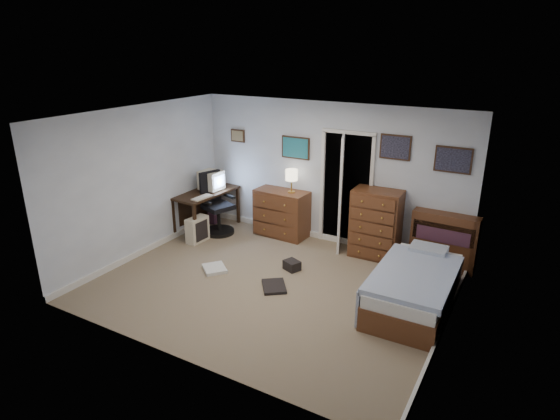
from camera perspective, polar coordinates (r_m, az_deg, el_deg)
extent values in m
cube|color=#846E5B|center=(7.10, -1.10, -9.21)|extent=(5.00, 4.00, 0.02)
cube|color=black|center=(8.96, -9.01, 2.10)|extent=(0.69, 1.37, 0.04)
cube|color=black|center=(8.84, -12.86, -1.05)|extent=(0.05, 0.05, 0.73)
cube|color=black|center=(8.48, -10.33, -1.76)|extent=(0.05, 0.05, 0.73)
cube|color=black|center=(9.69, -7.62, 1.14)|extent=(0.05, 0.05, 0.73)
cube|color=black|center=(9.36, -5.13, 0.57)|extent=(0.05, 0.05, 0.73)
cube|color=black|center=(9.25, -10.23, 0.39)|extent=(0.10, 1.23, 0.51)
cube|color=beige|center=(8.99, -8.40, 3.64)|extent=(0.41, 0.39, 0.35)
cube|color=#8CB2F2|center=(8.87, -7.42, 3.45)|extent=(0.03, 0.29, 0.23)
cube|color=beige|center=(9.05, -8.34, 2.52)|extent=(0.27, 0.27, 0.02)
cube|color=beige|center=(8.58, -9.52, 1.51)|extent=(0.18, 0.42, 0.02)
cube|color=beige|center=(8.61, -10.04, -2.36)|extent=(0.23, 0.44, 0.46)
cube|color=black|center=(8.54, -9.51, -2.51)|extent=(0.02, 0.31, 0.36)
cylinder|color=black|center=(8.99, -7.40, -2.60)|extent=(0.72, 0.72, 0.07)
cylinder|color=black|center=(8.90, -7.47, -1.18)|extent=(0.08, 0.08, 0.43)
cube|color=black|center=(8.81, -7.54, 0.41)|extent=(0.61, 0.61, 0.09)
cube|color=black|center=(8.90, -8.50, 2.84)|extent=(0.20, 0.43, 0.60)
cube|color=black|center=(8.63, -9.02, 0.98)|extent=(0.33, 0.16, 0.04)
cube|color=black|center=(8.90, -6.20, 1.70)|extent=(0.33, 0.16, 0.04)
cube|color=maroon|center=(9.38, -8.23, 0.62)|extent=(0.16, 0.16, 0.77)
cube|color=brown|center=(8.69, 0.21, -0.38)|extent=(1.01, 0.54, 0.87)
cylinder|color=gold|center=(8.45, 1.40, 2.23)|extent=(0.14, 0.14, 0.02)
cylinder|color=gold|center=(8.41, 1.41, 3.08)|extent=(0.03, 0.03, 0.26)
cylinder|color=beige|center=(8.36, 1.42, 4.30)|extent=(0.23, 0.23, 0.20)
cube|color=black|center=(8.49, 8.87, 2.91)|extent=(0.90, 0.60, 2.00)
cube|color=white|center=(8.37, 5.17, 2.81)|extent=(0.06, 0.05, 2.00)
cube|color=white|center=(8.05, 10.99, 1.85)|extent=(0.06, 0.05, 2.00)
cube|color=white|center=(7.96, 8.38, 9.36)|extent=(0.96, 0.05, 0.06)
cube|color=white|center=(8.12, 7.46, 2.19)|extent=(0.31, 0.77, 2.00)
sphere|color=gold|center=(7.88, 9.11, 1.56)|extent=(0.06, 0.06, 0.06)
cube|color=brown|center=(7.94, 11.60, -1.66)|extent=(0.81, 0.49, 1.17)
cube|color=brown|center=(7.87, 19.32, -3.58)|extent=(1.03, 0.29, 0.92)
cube|color=black|center=(7.74, 19.34, -2.60)|extent=(0.94, 0.13, 0.31)
cube|color=maroon|center=(7.75, 19.30, -2.88)|extent=(0.82, 0.15, 0.22)
cube|color=brown|center=(6.75, 16.00, -9.97)|extent=(0.96, 1.89, 0.33)
cube|color=white|center=(6.63, 16.20, -8.10)|extent=(0.93, 1.86, 0.17)
cube|color=#617BB5|center=(6.51, 16.09, -7.64)|extent=(1.02, 1.61, 0.09)
cube|color=#617BB5|center=(6.73, 11.72, -8.74)|extent=(0.06, 1.60, 0.51)
cube|color=slate|center=(7.20, 17.63, -4.72)|extent=(0.52, 0.36, 0.12)
cube|color=#331E11|center=(9.06, -5.17, 9.01)|extent=(0.30, 0.03, 0.24)
cube|color=olive|center=(9.05, -5.23, 8.99)|extent=(0.25, 0.01, 0.19)
cube|color=#331E11|center=(8.45, 1.92, 7.60)|extent=(0.55, 0.03, 0.40)
cube|color=#0C4F54|center=(8.43, 1.86, 7.57)|extent=(0.50, 0.01, 0.35)
cube|color=#331E11|center=(7.75, 13.89, 7.44)|extent=(0.50, 0.03, 0.40)
cube|color=black|center=(7.73, 13.85, 7.42)|extent=(0.45, 0.01, 0.35)
cube|color=#331E11|center=(7.59, 20.37, 5.75)|extent=(0.55, 0.03, 0.40)
cube|color=black|center=(7.57, 20.34, 5.72)|extent=(0.50, 0.01, 0.35)
cube|color=black|center=(7.51, 1.46, -6.75)|extent=(0.30, 0.28, 0.15)
cube|color=silver|center=(7.58, -8.00, -7.09)|extent=(0.51, 0.50, 0.05)
cube|color=black|center=(7.01, -0.73, -9.29)|extent=(0.53, 0.55, 0.04)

